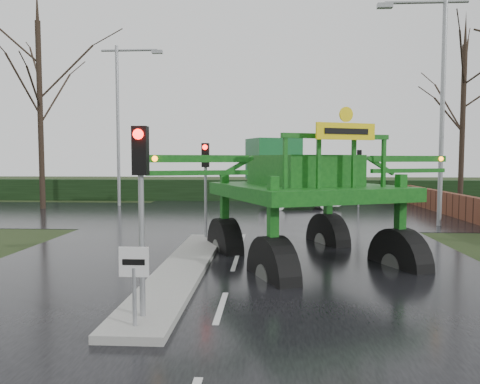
# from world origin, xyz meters

# --- Properties ---
(ground) EXTENTS (140.00, 140.00, 0.00)m
(ground) POSITION_xyz_m (0.00, 0.00, 0.00)
(ground) COLOR black
(ground) RESTS_ON ground
(road_main) EXTENTS (14.00, 80.00, 0.02)m
(road_main) POSITION_xyz_m (0.00, 10.00, 0.00)
(road_main) COLOR black
(road_main) RESTS_ON ground
(road_cross) EXTENTS (80.00, 12.00, 0.02)m
(road_cross) POSITION_xyz_m (0.00, 16.00, 0.01)
(road_cross) COLOR black
(road_cross) RESTS_ON ground
(median_island) EXTENTS (1.20, 10.00, 0.16)m
(median_island) POSITION_xyz_m (-1.30, 3.00, 0.09)
(median_island) COLOR gray
(median_island) RESTS_ON ground
(hedge_row) EXTENTS (44.00, 0.90, 1.50)m
(hedge_row) POSITION_xyz_m (0.00, 24.00, 0.75)
(hedge_row) COLOR black
(hedge_row) RESTS_ON ground
(brick_wall) EXTENTS (0.40, 20.00, 1.20)m
(brick_wall) POSITION_xyz_m (10.50, 16.00, 0.60)
(brick_wall) COLOR #592D1E
(brick_wall) RESTS_ON ground
(keep_left_sign) EXTENTS (0.50, 0.07, 1.35)m
(keep_left_sign) POSITION_xyz_m (-1.30, -1.50, 1.06)
(keep_left_sign) COLOR gray
(keep_left_sign) RESTS_ON ground
(traffic_signal_near) EXTENTS (0.26, 0.33, 3.52)m
(traffic_signal_near) POSITION_xyz_m (-1.30, -1.01, 2.59)
(traffic_signal_near) COLOR gray
(traffic_signal_near) RESTS_ON ground
(traffic_signal_mid) EXTENTS (0.26, 0.33, 3.52)m
(traffic_signal_mid) POSITION_xyz_m (-1.30, 7.49, 2.59)
(traffic_signal_mid) COLOR gray
(traffic_signal_mid) RESTS_ON ground
(traffic_signal_far) EXTENTS (0.26, 0.33, 3.52)m
(traffic_signal_far) POSITION_xyz_m (6.50, 20.01, 2.59)
(traffic_signal_far) COLOR gray
(traffic_signal_far) RESTS_ON ground
(street_light_right) EXTENTS (3.85, 0.30, 10.00)m
(street_light_right) POSITION_xyz_m (8.19, 12.00, 5.99)
(street_light_right) COLOR gray
(street_light_right) RESTS_ON ground
(street_light_left_far) EXTENTS (3.85, 0.30, 10.00)m
(street_light_left_far) POSITION_xyz_m (-8.19, 20.00, 5.99)
(street_light_left_far) COLOR gray
(street_light_left_far) RESTS_ON ground
(tree_left_far) EXTENTS (7.70, 7.70, 13.26)m
(tree_left_far) POSITION_xyz_m (-12.50, 18.00, 7.15)
(tree_left_far) COLOR black
(tree_left_far) RESTS_ON ground
(tree_right_far) EXTENTS (7.00, 7.00, 12.05)m
(tree_right_far) POSITION_xyz_m (13.00, 21.00, 6.50)
(tree_right_far) COLOR black
(tree_right_far) RESTS_ON ground
(crop_sprayer) EXTENTS (8.83, 7.20, 5.33)m
(crop_sprayer) POSITION_xyz_m (0.95, 2.64, 2.52)
(crop_sprayer) COLOR black
(crop_sprayer) RESTS_ON ground
(white_sedan) EXTENTS (4.87, 2.54, 1.53)m
(white_sedan) POSITION_xyz_m (2.79, 18.66, 0.00)
(white_sedan) COLOR white
(white_sedan) RESTS_ON ground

